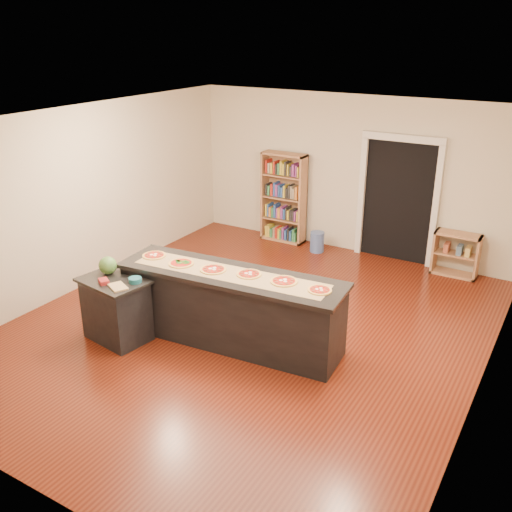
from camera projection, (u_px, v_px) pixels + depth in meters
The scene contains 18 objects.
room at pixel (248, 232), 7.33m from camera, with size 6.00×7.00×2.80m.
doorway at pixel (399, 193), 9.74m from camera, with size 1.40×0.09×2.21m.
kitchen_island at pixel (231, 308), 7.34m from camera, with size 2.98×0.81×0.98m.
side_counter at pixel (116, 309), 7.44m from camera, with size 0.86×0.63×0.86m.
bookshelf at pixel (284, 198), 10.75m from camera, with size 0.85×0.30×1.70m, color tan.
low_shelf at pixel (456, 254), 9.39m from camera, with size 0.73×0.31×0.73m, color tan.
waste_bin at pixel (317, 242), 10.43m from camera, with size 0.26×0.26×0.37m, color #47609F.
kraft_paper at pixel (230, 273), 7.14m from camera, with size 2.59×0.47×0.00m, color #9D8251.
watermelon at pixel (108, 265), 7.41m from camera, with size 0.24×0.24×0.24m, color #144214.
cutting_board at pixel (118, 287), 7.06m from camera, with size 0.27×0.18×0.02m, color tan.
package_red at pixel (104, 281), 7.17m from camera, with size 0.15×0.11×0.05m, color maroon.
package_teal at pixel (135, 280), 7.19m from camera, with size 0.16×0.16×0.06m, color #195966.
pizza_a at pixel (154, 255), 7.67m from camera, with size 0.32×0.32×0.02m.
pizza_b at pixel (181, 263), 7.42m from camera, with size 0.34×0.34×0.02m.
pizza_c at pixel (213, 269), 7.23m from camera, with size 0.34×0.34×0.02m.
pizza_d at pixel (249, 274), 7.10m from camera, with size 0.32×0.32×0.02m.
pizza_e at pixel (284, 281), 6.90m from camera, with size 0.33×0.33×0.02m.
pizza_f at pixel (320, 290), 6.67m from camera, with size 0.28×0.28×0.02m.
Camera 1 is at (3.61, -5.88, 3.88)m, focal length 40.00 mm.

